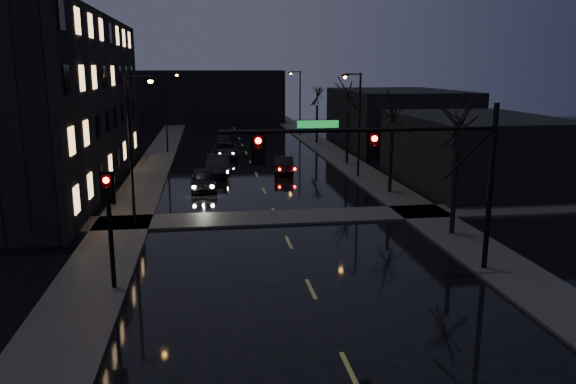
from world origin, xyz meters
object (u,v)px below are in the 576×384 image
object	(u,v)px
oncoming_car_c	(225,150)
oncoming_car_d	(223,142)
oncoming_car_b	(218,165)
oncoming_car_a	(203,179)
lead_car	(283,164)

from	to	relation	value
oncoming_car_c	oncoming_car_d	xyz separation A→B (m)	(-0.02, 5.70, -0.01)
oncoming_car_c	oncoming_car_d	world-z (taller)	oncoming_car_c
oncoming_car_b	oncoming_car_a	bearing A→B (deg)	-97.09
oncoming_car_c	lead_car	bearing A→B (deg)	-61.14
oncoming_car_d	lead_car	size ratio (longest dim) A/B	1.13
oncoming_car_d	oncoming_car_b	bearing A→B (deg)	-93.34
lead_car	oncoming_car_d	bearing A→B (deg)	-67.46
oncoming_car_c	lead_car	size ratio (longest dim) A/B	1.20
oncoming_car_a	lead_car	size ratio (longest dim) A/B	1.02
oncoming_car_b	oncoming_car_d	distance (m)	14.75
oncoming_car_a	oncoming_car_d	bearing A→B (deg)	82.55
oncoming_car_a	oncoming_car_d	xyz separation A→B (m)	(2.02, 20.05, -0.04)
lead_car	oncoming_car_b	bearing A→B (deg)	7.67
oncoming_car_c	oncoming_car_d	distance (m)	5.70
oncoming_car_a	oncoming_car_c	bearing A→B (deg)	80.21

